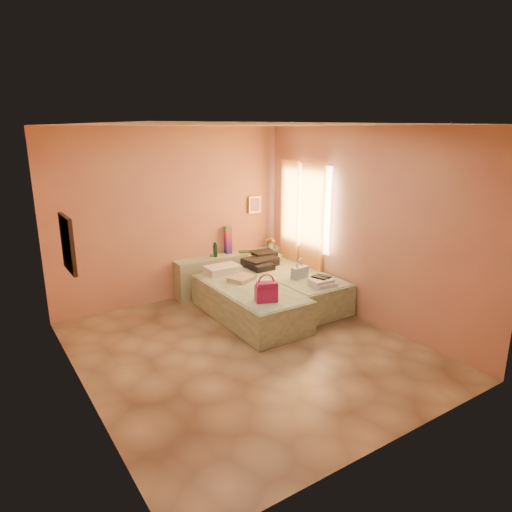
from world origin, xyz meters
The scene contains 16 objects.
ground centered at (0.00, 0.00, 0.00)m, with size 4.50×4.50×0.00m, color tan.
room_walls centered at (0.21, 0.57, 1.79)m, with size 4.02×4.51×2.81m.
headboard_ledge centered at (0.98, 2.10, 0.33)m, with size 2.05×0.30×0.65m, color #9CAA8B.
bed_left centered at (0.56, 0.85, 0.25)m, with size 0.90×2.00×0.50m, color #B5CAA2.
bed_right centered at (1.50, 1.05, 0.25)m, with size 0.90×2.00×0.50m, color #B5CAA2.
water_bottle centered at (0.67, 2.09, 0.77)m, with size 0.07×0.07×0.24m, color #153B26.
rainbow_box centered at (0.97, 2.18, 0.89)m, with size 0.11×0.11×0.48m, color #A41453.
small_dish centered at (0.65, 2.14, 0.66)m, with size 0.11×0.11×0.03m, color #498669.
green_book centered at (1.23, 2.07, 0.66)m, with size 0.17×0.12×0.03m, color #274931.
flower_vase centered at (1.81, 2.07, 0.76)m, with size 0.18×0.18×0.23m, color silver.
magenta_handbag centered at (0.44, 0.22, 0.64)m, with size 0.30×0.17×0.28m, color #A41453.
khaki_garment centered at (0.62, 1.15, 0.53)m, with size 0.38×0.30×0.06m, color tan.
clothes_pile centered at (1.34, 1.65, 0.59)m, with size 0.60×0.60×0.18m, color black.
blue_handbag centered at (1.44, 0.76, 0.59)m, with size 0.28×0.12×0.18m, color #3D5A93.
towel_stack centered at (1.51, 0.30, 0.55)m, with size 0.35×0.30×0.10m, color silver.
sandal_pair centered at (1.53, 0.35, 0.61)m, with size 0.17×0.23×0.02m, color black.
Camera 1 is at (-2.86, -4.54, 2.77)m, focal length 32.00 mm.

